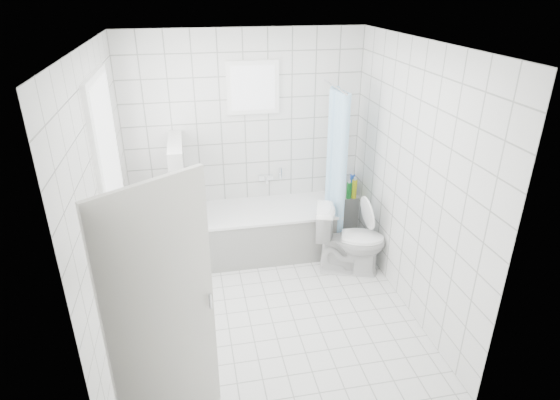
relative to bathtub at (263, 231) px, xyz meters
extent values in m
plane|color=white|center=(-0.13, -1.12, -0.29)|extent=(3.00, 3.00, 0.00)
plane|color=white|center=(-0.13, -1.12, 2.31)|extent=(3.00, 3.00, 0.00)
cube|color=white|center=(-0.13, 0.38, 1.01)|extent=(2.80, 0.02, 2.60)
cube|color=white|center=(-0.13, -2.62, 1.01)|extent=(2.80, 0.02, 2.60)
cube|color=white|center=(-1.53, -1.12, 1.01)|extent=(0.02, 3.00, 2.60)
cube|color=white|center=(1.27, -1.12, 1.01)|extent=(0.02, 3.00, 2.60)
cube|color=white|center=(-1.49, -0.82, 1.31)|extent=(0.01, 0.90, 1.40)
cube|color=white|center=(-0.03, 0.33, 1.66)|extent=(0.50, 0.01, 0.50)
cube|color=white|center=(-1.44, -0.82, 0.57)|extent=(0.18, 1.02, 0.08)
cube|color=silver|center=(-1.05, -2.38, 0.71)|extent=(0.68, 0.49, 2.00)
cube|color=white|center=(0.00, 0.00, -0.02)|extent=(1.74, 0.75, 0.55)
cube|color=white|center=(0.00, 0.00, 0.27)|extent=(1.76, 0.77, 0.03)
cube|color=white|center=(-0.94, -0.05, 0.46)|extent=(0.15, 0.85, 1.50)
cube|color=white|center=(1.16, 0.25, -0.02)|extent=(0.40, 0.24, 0.55)
imported|color=white|center=(0.90, -0.60, 0.11)|extent=(0.88, 0.66, 0.79)
cylinder|color=silver|center=(0.82, -0.02, 1.71)|extent=(0.02, 0.80, 0.02)
cube|color=silver|center=(0.10, 0.33, 0.56)|extent=(0.18, 0.06, 0.06)
imported|color=#C663AB|center=(-1.43, -0.56, 0.70)|extent=(0.12, 0.12, 0.19)
imported|color=white|center=(-1.43, -0.67, 0.76)|extent=(0.15, 0.15, 0.29)
imported|color=silver|center=(-1.43, -0.85, 0.70)|extent=(0.15, 0.15, 0.17)
cylinder|color=blue|center=(1.20, 0.26, 0.40)|extent=(0.06, 0.06, 0.28)
cylinder|color=#18922D|center=(1.13, 0.16, 0.36)|extent=(0.06, 0.06, 0.21)
cylinder|color=#FDFA1A|center=(1.20, 0.16, 0.38)|extent=(0.06, 0.06, 0.24)
camera|label=1|loc=(-0.78, -4.95, 2.74)|focal=30.00mm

